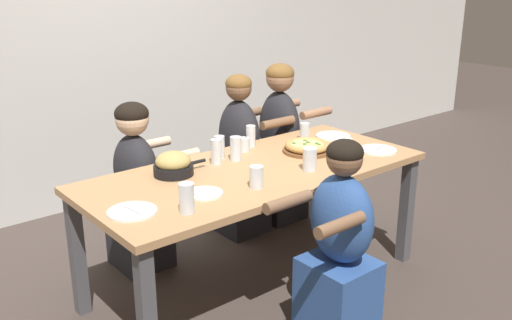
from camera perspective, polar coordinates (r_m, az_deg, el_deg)
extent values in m
plane|color=#423833|center=(3.56, 0.00, -12.18)|extent=(18.00, 18.00, 0.00)
cube|color=silver|center=(4.63, -15.10, 15.19)|extent=(10.00, 0.06, 3.20)
cube|color=tan|center=(3.25, 0.00, -1.17)|extent=(2.00, 0.88, 0.04)
cube|color=#4C4C51|center=(2.66, -10.87, -15.23)|extent=(0.07, 0.07, 0.70)
cube|color=#4C4C51|center=(3.80, 14.80, -4.86)|extent=(0.07, 0.07, 0.70)
cube|color=#4C4C51|center=(3.27, -17.43, -9.06)|extent=(0.07, 0.07, 0.70)
cube|color=#4C4C51|center=(4.24, 6.56, -1.85)|extent=(0.07, 0.07, 0.70)
cylinder|color=brown|center=(3.55, 5.12, 0.95)|extent=(0.30, 0.30, 0.02)
torus|color=tan|center=(3.54, 5.13, 1.47)|extent=(0.27, 0.27, 0.04)
cylinder|color=#E5C675|center=(3.54, 5.13, 1.36)|extent=(0.23, 0.23, 0.03)
cylinder|color=#4C7A3D|center=(3.60, 4.93, 1.97)|extent=(0.02, 0.02, 0.01)
cylinder|color=#4C7A3D|center=(3.55, 6.04, 1.69)|extent=(0.02, 0.02, 0.01)
cylinder|color=#4C7A3D|center=(3.52, 4.88, 1.61)|extent=(0.02, 0.02, 0.01)
cylinder|color=#4C7A3D|center=(3.54, 3.80, 1.70)|extent=(0.02, 0.02, 0.01)
cylinder|color=#4C7A3D|center=(3.52, 6.32, 1.56)|extent=(0.02, 0.02, 0.01)
cylinder|color=#4C7A3D|center=(3.56, 5.23, 1.78)|extent=(0.02, 0.02, 0.01)
cylinder|color=black|center=(3.17, -8.25, -1.00)|extent=(0.22, 0.22, 0.06)
cylinder|color=black|center=(3.24, -5.86, -0.18)|extent=(0.10, 0.02, 0.02)
ellipsoid|color=tan|center=(3.15, -8.29, -0.11)|extent=(0.19, 0.19, 0.11)
cylinder|color=white|center=(3.90, 7.71, 2.40)|extent=(0.23, 0.23, 0.01)
cube|color=#B7B7BC|center=(3.90, 7.72, 2.53)|extent=(0.13, 0.11, 0.01)
cylinder|color=white|center=(3.64, 12.09, 0.99)|extent=(0.23, 0.23, 0.01)
cube|color=#B7B7BC|center=(3.64, 12.10, 1.13)|extent=(0.16, 0.05, 0.01)
cylinder|color=white|center=(2.72, -12.28, -5.06)|extent=(0.23, 0.23, 0.01)
cube|color=#B7B7BC|center=(2.72, -12.30, -4.88)|extent=(0.03, 0.16, 0.01)
cylinder|color=white|center=(2.88, -5.17, -3.35)|extent=(0.19, 0.19, 0.01)
cube|color=#B7B7BC|center=(2.88, -5.17, -3.18)|extent=(0.13, 0.01, 0.01)
cylinder|color=silver|center=(3.54, -1.23, 1.56)|extent=(0.07, 0.07, 0.09)
cylinder|color=#1EA8DB|center=(3.55, -1.23, 1.37)|extent=(0.06, 0.06, 0.06)
cylinder|color=black|center=(3.55, -1.03, 1.77)|extent=(0.01, 0.01, 0.11)
cylinder|color=silver|center=(2.94, 0.05, -1.71)|extent=(0.07, 0.07, 0.12)
cylinder|color=silver|center=(2.95, 0.05, -2.17)|extent=(0.06, 0.06, 0.07)
cylinder|color=silver|center=(3.63, -0.53, 2.40)|extent=(0.06, 0.06, 0.14)
cylinder|color=silver|center=(3.21, 5.40, 0.07)|extent=(0.08, 0.08, 0.13)
cylinder|color=silver|center=(3.22, 5.39, -0.35)|extent=(0.07, 0.07, 0.08)
cylinder|color=silver|center=(3.41, -3.67, 1.29)|extent=(0.06, 0.06, 0.14)
cylinder|color=black|center=(3.42, -3.66, 0.69)|extent=(0.05, 0.05, 0.06)
cylinder|color=silver|center=(2.65, -6.94, -3.81)|extent=(0.07, 0.07, 0.14)
cylinder|color=silver|center=(3.36, -2.07, 1.14)|extent=(0.07, 0.07, 0.15)
cylinder|color=silver|center=(3.37, -2.06, 0.68)|extent=(0.06, 0.06, 0.09)
cylinder|color=silver|center=(3.79, 4.89, 2.85)|extent=(0.06, 0.06, 0.11)
cylinder|color=silver|center=(3.80, 4.88, 2.55)|extent=(0.06, 0.06, 0.07)
cylinder|color=silver|center=(3.40, 9.02, 1.05)|extent=(0.07, 0.07, 0.14)
cylinder|color=black|center=(3.40, 9.01, 0.79)|extent=(0.06, 0.06, 0.11)
cylinder|color=silver|center=(3.30, -3.99, 0.83)|extent=(0.06, 0.06, 0.15)
cylinder|color=black|center=(3.31, -3.99, 0.51)|extent=(0.06, 0.06, 0.11)
cube|color=#232328|center=(3.75, -11.52, -7.22)|extent=(0.32, 0.34, 0.43)
ellipsoid|color=#232328|center=(3.58, -11.96, -0.92)|extent=(0.24, 0.36, 0.44)
sphere|color=beige|center=(3.49, -12.30, 3.99)|extent=(0.20, 0.20, 0.20)
ellipsoid|color=black|center=(3.48, -12.34, 4.55)|extent=(0.21, 0.21, 0.14)
cylinder|color=beige|center=(3.79, -10.52, 1.57)|extent=(0.28, 0.06, 0.06)
cylinder|color=beige|center=(3.51, -7.77, 0.34)|extent=(0.28, 0.06, 0.06)
cube|color=#232328|center=(4.37, 2.26, -3.06)|extent=(0.32, 0.34, 0.43)
ellipsoid|color=#232328|center=(4.21, 2.34, 3.18)|extent=(0.24, 0.36, 0.56)
sphere|color=#9E7051|center=(4.13, 2.41, 8.19)|extent=(0.20, 0.20, 0.20)
ellipsoid|color=brown|center=(4.12, 2.42, 8.67)|extent=(0.21, 0.21, 0.14)
cylinder|color=#9E7051|center=(4.44, 2.88, 5.53)|extent=(0.28, 0.06, 0.06)
cylinder|color=#9E7051|center=(4.20, 6.03, 4.70)|extent=(0.28, 0.06, 0.06)
cube|color=#2D5193|center=(3.05, 8.21, -13.43)|extent=(0.32, 0.34, 0.43)
ellipsoid|color=#2D5193|center=(2.84, 8.61, -5.81)|extent=(0.24, 0.36, 0.46)
sphere|color=brown|center=(2.73, 8.92, 0.19)|extent=(0.18, 0.18, 0.18)
ellipsoid|color=black|center=(2.72, 8.96, 0.80)|extent=(0.18, 0.18, 0.12)
cylinder|color=brown|center=(2.56, 8.43, -6.45)|extent=(0.28, 0.06, 0.06)
cylinder|color=brown|center=(2.78, 3.21, -4.21)|extent=(0.28, 0.06, 0.06)
cube|color=#232328|center=(4.14, -1.63, -4.27)|extent=(0.32, 0.34, 0.43)
ellipsoid|color=#232328|center=(3.98, -1.70, 2.19)|extent=(0.24, 0.36, 0.54)
sphere|color=brown|center=(3.90, -1.75, 7.22)|extent=(0.18, 0.18, 0.18)
ellipsoid|color=brown|center=(3.89, -1.75, 7.67)|extent=(0.18, 0.18, 0.12)
cylinder|color=brown|center=(4.21, -0.92, 4.66)|extent=(0.28, 0.06, 0.06)
cylinder|color=brown|center=(3.95, 2.18, 3.75)|extent=(0.28, 0.06, 0.06)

